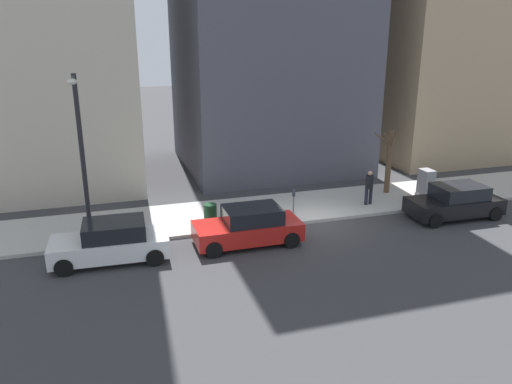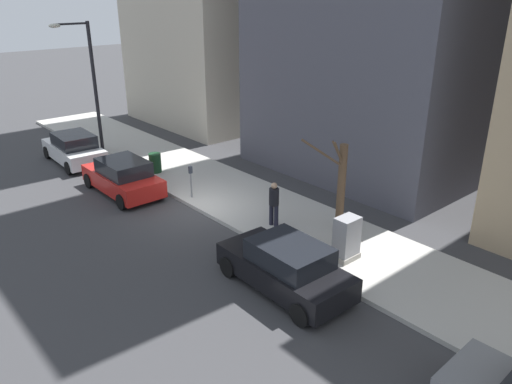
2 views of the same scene
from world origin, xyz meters
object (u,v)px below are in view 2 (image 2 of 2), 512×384
(parked_car_black, at_px, (286,267))
(utility_box, at_px, (347,239))
(streetlamp, at_px, (89,77))
(parked_car_white, at_px, (74,149))
(pedestrian_near_meter, at_px, (274,202))
(trash_bin, at_px, (155,163))
(bare_tree, at_px, (340,186))
(parked_car_red, at_px, (123,177))
(parking_meter, at_px, (191,178))

(parked_car_black, bearing_deg, utility_box, -2.94)
(parked_car_black, height_order, streetlamp, streetlamp)
(parked_car_white, bearing_deg, pedestrian_near_meter, -76.31)
(utility_box, bearing_deg, trash_bin, 92.08)
(parked_car_black, bearing_deg, bare_tree, 19.43)
(streetlamp, bearing_deg, parked_car_red, -104.55)
(pedestrian_near_meter, bearing_deg, bare_tree, -146.57)
(streetlamp, height_order, pedestrian_near_meter, streetlamp)
(parked_car_red, height_order, utility_box, utility_box)
(parked_car_black, xyz_separation_m, parked_car_red, (-0.10, 9.77, 0.00))
(parked_car_white, height_order, bare_tree, bare_tree)
(utility_box, xyz_separation_m, streetlamp, (-1.02, 15.93, 3.17))
(streetlamp, xyz_separation_m, pedestrian_near_meter, (0.92, -12.69, -2.93))
(bare_tree, bearing_deg, parked_car_red, 114.29)
(parked_car_red, relative_size, trash_bin, 4.67)
(parking_meter, distance_m, utility_box, 7.43)
(parked_car_black, xyz_separation_m, utility_box, (2.47, -0.18, 0.11))
(parked_car_black, height_order, trash_bin, parked_car_black)
(streetlamp, bearing_deg, utility_box, -86.35)
(parked_car_white, relative_size, trash_bin, 4.74)
(parked_car_red, distance_m, streetlamp, 7.00)
(parking_meter, distance_m, trash_bin, 3.69)
(parked_car_red, bearing_deg, parked_car_black, -89.26)
(parked_car_red, relative_size, bare_tree, 1.23)
(parked_car_black, height_order, parking_meter, parked_car_black)
(utility_box, height_order, bare_tree, bare_tree)
(parking_meter, bearing_deg, parked_car_white, 102.19)
(parked_car_white, distance_m, pedestrian_near_meter, 12.20)
(pedestrian_near_meter, bearing_deg, parking_meter, 6.59)
(utility_box, bearing_deg, parking_meter, 96.57)
(streetlamp, distance_m, trash_bin, 6.01)
(parked_car_black, distance_m, streetlamp, 16.16)
(parking_meter, bearing_deg, parked_car_red, 123.91)
(parked_car_black, relative_size, parked_car_white, 0.99)
(pedestrian_near_meter, bearing_deg, trash_bin, -1.46)
(parked_car_red, distance_m, bare_tree, 9.42)
(parked_car_white, xyz_separation_m, utility_box, (2.54, -15.19, 0.11))
(parked_car_white, height_order, parking_meter, parked_car_white)
(parked_car_white, distance_m, parking_meter, 7.99)
(bare_tree, xyz_separation_m, pedestrian_near_meter, (-1.38, 1.82, -0.78))
(utility_box, relative_size, pedestrian_near_meter, 0.86)
(parked_car_black, bearing_deg, parking_meter, 78.44)
(parked_car_red, relative_size, streetlamp, 0.65)
(parked_car_black, relative_size, bare_tree, 1.24)
(utility_box, xyz_separation_m, bare_tree, (1.28, 1.42, 1.01))
(trash_bin, bearing_deg, parked_car_black, -100.83)
(bare_tree, height_order, trash_bin, bare_tree)
(utility_box, distance_m, trash_bin, 11.03)
(parked_car_white, relative_size, parking_meter, 3.16)
(parked_car_white, distance_m, bare_tree, 14.33)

